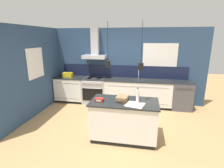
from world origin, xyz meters
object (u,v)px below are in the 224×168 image
at_px(oven_range, 95,90).
at_px(bottle_on_island, 138,97).
at_px(yellow_toolbox, 68,75).
at_px(book_stack, 122,98).
at_px(dishwasher, 181,95).
at_px(red_supply_box, 99,100).

relative_size(oven_range, bottle_on_island, 2.60).
bearing_deg(oven_range, yellow_toolbox, 179.75).
bearing_deg(book_stack, bottle_on_island, -17.69).
xyz_separation_m(dishwasher, red_supply_box, (-2.18, -2.20, 0.49)).
height_order(dishwasher, book_stack, book_stack).
xyz_separation_m(oven_range, red_supply_box, (0.75, -2.20, 0.49)).
height_order(dishwasher, bottle_on_island, bottle_on_island).
bearing_deg(red_supply_box, oven_range, 108.76).
xyz_separation_m(oven_range, dishwasher, (2.92, 0.00, 0.00)).
xyz_separation_m(dishwasher, book_stack, (-1.68, -2.09, 0.51)).
height_order(oven_range, bottle_on_island, bottle_on_island).
height_order(oven_range, dishwasher, same).
bearing_deg(yellow_toolbox, red_supply_box, -51.74).
height_order(oven_range, book_stack, book_stack).
xyz_separation_m(bottle_on_island, red_supply_box, (-0.84, -0.01, -0.11)).
height_order(red_supply_box, yellow_toolbox, yellow_toolbox).
bearing_deg(oven_range, red_supply_box, -71.24).
xyz_separation_m(oven_range, yellow_toolbox, (-0.99, 0.00, 0.54)).
height_order(dishwasher, yellow_toolbox, yellow_toolbox).
relative_size(bottle_on_island, red_supply_box, 1.93).
distance_m(oven_range, red_supply_box, 2.38).
bearing_deg(dishwasher, oven_range, -179.92).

